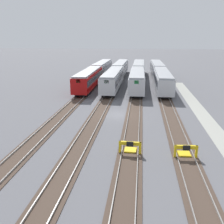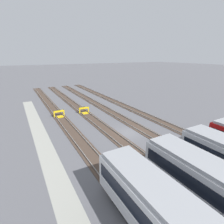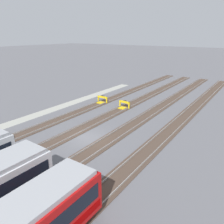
# 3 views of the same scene
# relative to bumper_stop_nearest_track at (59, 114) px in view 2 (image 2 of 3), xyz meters

# --- Properties ---
(ground_plane) EXTENTS (400.00, 400.00, 0.00)m
(ground_plane) POSITION_rel_bumper_stop_nearest_track_xyz_m (12.06, 7.19, -0.51)
(ground_plane) COLOR #5B5B60
(service_walkway) EXTENTS (54.00, 2.00, 0.01)m
(service_walkway) POSITION_rel_bumper_stop_nearest_track_xyz_m (12.06, -4.33, -0.51)
(service_walkway) COLOR #9E9E93
(service_walkway) RESTS_ON ground
(rail_track_nearest) EXTENTS (90.00, 2.23, 0.21)m
(rail_track_nearest) POSITION_rel_bumper_stop_nearest_track_xyz_m (12.06, -0.01, -0.47)
(rail_track_nearest) COLOR #47382D
(rail_track_nearest) RESTS_ON ground
(rail_track_near_inner) EXTENTS (90.00, 2.24, 0.21)m
(rail_track_near_inner) POSITION_rel_bumper_stop_nearest_track_xyz_m (12.06, 4.79, -0.47)
(rail_track_near_inner) COLOR #47382D
(rail_track_near_inner) RESTS_ON ground
(rail_track_middle) EXTENTS (90.00, 2.24, 0.21)m
(rail_track_middle) POSITION_rel_bumper_stop_nearest_track_xyz_m (12.06, 9.59, -0.47)
(rail_track_middle) COLOR #47382D
(rail_track_middle) RESTS_ON ground
(rail_track_far_inner) EXTENTS (90.00, 2.23, 0.21)m
(rail_track_far_inner) POSITION_rel_bumper_stop_nearest_track_xyz_m (12.06, 14.39, -0.47)
(rail_track_far_inner) COLOR #47382D
(rail_track_far_inner) RESTS_ON ground
(bumper_stop_nearest_track) EXTENTS (1.38, 2.01, 1.22)m
(bumper_stop_nearest_track) POSITION_rel_bumper_stop_nearest_track_xyz_m (0.00, 0.00, 0.00)
(bumper_stop_nearest_track) COLOR gold
(bumper_stop_nearest_track) RESTS_ON ground
(bumper_stop_near_inner_track) EXTENTS (1.38, 2.01, 1.22)m
(bumper_stop_near_inner_track) POSITION_rel_bumper_stop_nearest_track_xyz_m (0.29, 4.78, 0.00)
(bumper_stop_near_inner_track) COLOR gold
(bumper_stop_near_inner_track) RESTS_ON ground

